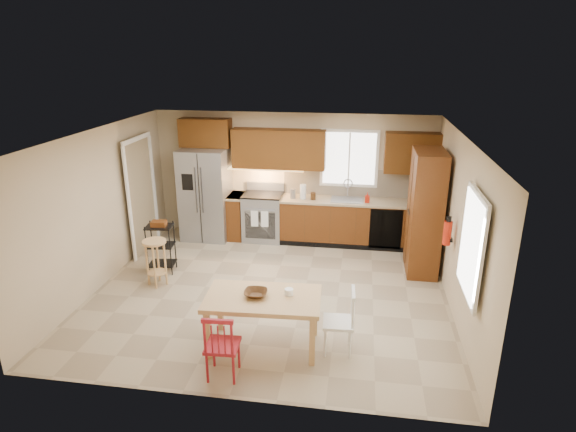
% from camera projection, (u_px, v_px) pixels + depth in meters
% --- Properties ---
extents(floor, '(5.50, 5.50, 0.00)m').
position_uv_depth(floor, '(270.00, 292.00, 7.65)').
color(floor, tan).
rests_on(floor, ground).
extents(ceiling, '(5.50, 5.00, 0.02)m').
position_uv_depth(ceiling, '(268.00, 135.00, 6.82)').
color(ceiling, silver).
rests_on(ceiling, ground).
extents(wall_back, '(5.50, 0.02, 2.50)m').
position_uv_depth(wall_back, '(293.00, 176.00, 9.57)').
color(wall_back, '#CCB793').
rests_on(wall_back, ground).
extents(wall_front, '(5.50, 0.02, 2.50)m').
position_uv_depth(wall_front, '(223.00, 299.00, 4.90)').
color(wall_front, '#CCB793').
rests_on(wall_front, ground).
extents(wall_left, '(0.02, 5.00, 2.50)m').
position_uv_depth(wall_left, '(99.00, 209.00, 7.63)').
color(wall_left, '#CCB793').
rests_on(wall_left, ground).
extents(wall_right, '(0.02, 5.00, 2.50)m').
position_uv_depth(wall_right, '(459.00, 228.00, 6.84)').
color(wall_right, '#CCB793').
rests_on(wall_right, ground).
extents(refrigerator, '(0.92, 0.75, 1.82)m').
position_uv_depth(refrigerator, '(206.00, 194.00, 9.57)').
color(refrigerator, gray).
rests_on(refrigerator, floor).
extents(range_stove, '(0.76, 0.63, 0.92)m').
position_uv_depth(range_stove, '(263.00, 217.00, 9.61)').
color(range_stove, gray).
rests_on(range_stove, floor).
extents(base_cabinet_narrow, '(0.30, 0.60, 0.90)m').
position_uv_depth(base_cabinet_narrow, '(237.00, 216.00, 9.71)').
color(base_cabinet_narrow, '#592910').
rests_on(base_cabinet_narrow, floor).
extents(base_cabinet_run, '(2.92, 0.60, 0.90)m').
position_uv_depth(base_cabinet_run, '(356.00, 222.00, 9.37)').
color(base_cabinet_run, '#592910').
rests_on(base_cabinet_run, floor).
extents(dishwasher, '(0.60, 0.02, 0.78)m').
position_uv_depth(dishwasher, '(386.00, 229.00, 9.02)').
color(dishwasher, black).
rests_on(dishwasher, floor).
extents(backsplash, '(2.92, 0.03, 0.55)m').
position_uv_depth(backsplash, '(358.00, 183.00, 9.39)').
color(backsplash, beige).
rests_on(backsplash, wall_back).
extents(upper_over_fridge, '(1.00, 0.35, 0.55)m').
position_uv_depth(upper_over_fridge, '(205.00, 133.00, 9.36)').
color(upper_over_fridge, '#5A330F').
rests_on(upper_over_fridge, wall_back).
extents(upper_left_block, '(1.80, 0.35, 0.75)m').
position_uv_depth(upper_left_block, '(279.00, 149.00, 9.25)').
color(upper_left_block, '#5A330F').
rests_on(upper_left_block, wall_back).
extents(upper_right_block, '(1.00, 0.35, 0.75)m').
position_uv_depth(upper_right_block, '(412.00, 153.00, 8.89)').
color(upper_right_block, '#5A330F').
rests_on(upper_right_block, wall_back).
extents(window_back, '(1.12, 0.04, 1.12)m').
position_uv_depth(window_back, '(349.00, 158.00, 9.26)').
color(window_back, white).
rests_on(window_back, wall_back).
extents(sink, '(0.62, 0.46, 0.16)m').
position_uv_depth(sink, '(347.00, 202.00, 9.26)').
color(sink, gray).
rests_on(sink, base_cabinet_run).
extents(undercab_glow, '(1.60, 0.30, 0.01)m').
position_uv_depth(undercab_glow, '(264.00, 169.00, 9.40)').
color(undercab_glow, '#FFBF66').
rests_on(undercab_glow, wall_back).
extents(soap_bottle, '(0.09, 0.09, 0.19)m').
position_uv_depth(soap_bottle, '(367.00, 198.00, 9.07)').
color(soap_bottle, '#B61E0C').
rests_on(soap_bottle, base_cabinet_run).
extents(paper_towel, '(0.12, 0.12, 0.28)m').
position_uv_depth(paper_towel, '(303.00, 192.00, 9.27)').
color(paper_towel, white).
rests_on(paper_towel, base_cabinet_run).
extents(canister_steel, '(0.11, 0.11, 0.18)m').
position_uv_depth(canister_steel, '(293.00, 194.00, 9.32)').
color(canister_steel, gray).
rests_on(canister_steel, base_cabinet_run).
extents(canister_wood, '(0.10, 0.10, 0.14)m').
position_uv_depth(canister_wood, '(313.00, 196.00, 9.24)').
color(canister_wood, '#4A2C13').
rests_on(canister_wood, base_cabinet_run).
extents(pantry, '(0.50, 0.95, 2.10)m').
position_uv_depth(pantry, '(425.00, 213.00, 8.07)').
color(pantry, '#592910').
rests_on(pantry, floor).
extents(fire_extinguisher, '(0.12, 0.12, 0.36)m').
position_uv_depth(fire_extinguisher, '(447.00, 233.00, 7.05)').
color(fire_extinguisher, '#B61E0C').
rests_on(fire_extinguisher, wall_right).
extents(window_right, '(0.04, 1.02, 1.32)m').
position_uv_depth(window_right, '(472.00, 245.00, 5.71)').
color(window_right, white).
rests_on(window_right, wall_right).
extents(doorway, '(0.04, 0.95, 2.10)m').
position_uv_depth(doorway, '(141.00, 197.00, 8.89)').
color(doorway, '#8C7A59').
rests_on(doorway, wall_left).
extents(dining_table, '(1.49, 0.89, 0.71)m').
position_uv_depth(dining_table, '(263.00, 322.00, 6.15)').
color(dining_table, tan).
rests_on(dining_table, floor).
extents(chair_red, '(0.42, 0.42, 0.85)m').
position_uv_depth(chair_red, '(222.00, 344.00, 5.57)').
color(chair_red, maroon).
rests_on(chair_red, floor).
extents(chair_white, '(0.42, 0.42, 0.85)m').
position_uv_depth(chair_white, '(338.00, 321.00, 6.04)').
color(chair_white, white).
rests_on(chair_white, floor).
extents(table_bowl, '(0.31, 0.31, 0.07)m').
position_uv_depth(table_bowl, '(256.00, 296.00, 6.04)').
color(table_bowl, '#4A2C13').
rests_on(table_bowl, dining_table).
extents(table_jar, '(0.10, 0.10, 0.11)m').
position_uv_depth(table_jar, '(289.00, 293.00, 6.06)').
color(table_jar, white).
rests_on(table_jar, dining_table).
extents(bar_stool, '(0.46, 0.46, 0.78)m').
position_uv_depth(bar_stool, '(156.00, 263.00, 7.75)').
color(bar_stool, tan).
rests_on(bar_stool, floor).
extents(utility_cart, '(0.47, 0.39, 0.87)m').
position_uv_depth(utility_cart, '(161.00, 248.00, 8.21)').
color(utility_cart, black).
rests_on(utility_cart, floor).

